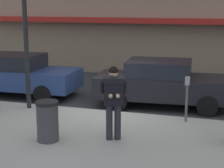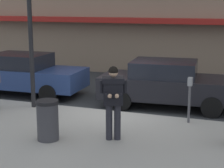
% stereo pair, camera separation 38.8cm
% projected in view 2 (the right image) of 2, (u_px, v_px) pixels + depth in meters
% --- Properties ---
extents(ground_plane, '(80.00, 80.00, 0.00)m').
position_uv_depth(ground_plane, '(117.00, 113.00, 11.72)').
color(ground_plane, '#2B2D30').
extents(sidewalk, '(32.00, 5.30, 0.14)m').
position_uv_depth(sidewalk, '(117.00, 148.00, 8.75)').
color(sidewalk, '#99968E').
rests_on(sidewalk, ground).
extents(curb_paint_line, '(28.00, 0.12, 0.01)m').
position_uv_depth(curb_paint_line, '(148.00, 116.00, 11.43)').
color(curb_paint_line, silver).
rests_on(curb_paint_line, ground).
extents(parked_sedan_near, '(4.56, 2.04, 1.54)m').
position_uv_depth(parked_sedan_near, '(24.00, 74.00, 14.04)').
color(parked_sedan_near, navy).
rests_on(parked_sedan_near, ground).
extents(parked_sedan_mid, '(4.62, 2.18, 1.54)m').
position_uv_depth(parked_sedan_mid, '(168.00, 83.00, 12.31)').
color(parked_sedan_mid, black).
rests_on(parked_sedan_mid, ground).
extents(man_texting_on_phone, '(0.62, 0.65, 1.81)m').
position_uv_depth(man_texting_on_phone, '(113.00, 95.00, 8.84)').
color(man_texting_on_phone, '#23232B').
rests_on(man_texting_on_phone, sidewalk).
extents(street_lamp_post, '(0.36, 0.36, 4.88)m').
position_uv_depth(street_lamp_post, '(29.00, 11.00, 11.31)').
color(street_lamp_post, black).
rests_on(street_lamp_post, sidewalk).
extents(parking_meter, '(0.12, 0.18, 1.27)m').
position_uv_depth(parking_meter, '(190.00, 93.00, 10.19)').
color(parking_meter, '#4C4C51').
rests_on(parking_meter, sidewalk).
extents(trash_bin, '(0.55, 0.55, 0.98)m').
position_uv_depth(trash_bin, '(48.00, 120.00, 8.97)').
color(trash_bin, '#38383D').
rests_on(trash_bin, sidewalk).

